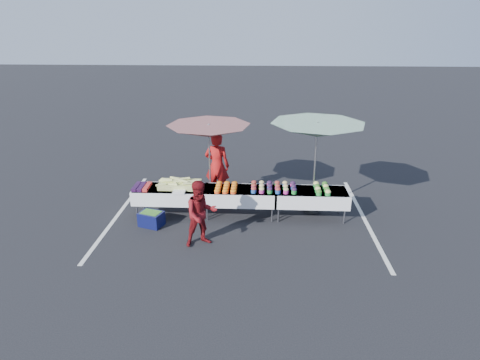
{
  "coord_description": "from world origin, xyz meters",
  "views": [
    {
      "loc": [
        0.48,
        -9.38,
        4.68
      ],
      "look_at": [
        0.0,
        0.0,
        1.0
      ],
      "focal_mm": 30.0,
      "sensor_mm": 36.0,
      "label": 1
    }
  ],
  "objects_px": {
    "customer": "(201,214)",
    "umbrella_left": "(209,132)",
    "storage_bin": "(151,219)",
    "table_center": "(240,195)",
    "umbrella_right": "(317,131)",
    "vendor": "(217,166)",
    "table_left": "(170,194)",
    "table_right": "(311,197)"
  },
  "relations": [
    {
      "from": "umbrella_right",
      "to": "storage_bin",
      "type": "relative_size",
      "value": 3.98
    },
    {
      "from": "table_right",
      "to": "umbrella_right",
      "type": "bearing_deg",
      "value": 75.54
    },
    {
      "from": "table_center",
      "to": "umbrella_right",
      "type": "distance_m",
      "value": 2.53
    },
    {
      "from": "table_left",
      "to": "customer",
      "type": "relative_size",
      "value": 1.22
    },
    {
      "from": "table_left",
      "to": "table_center",
      "type": "height_order",
      "value": "same"
    },
    {
      "from": "table_left",
      "to": "storage_bin",
      "type": "distance_m",
      "value": 0.84
    },
    {
      "from": "table_left",
      "to": "vendor",
      "type": "distance_m",
      "value": 1.65
    },
    {
      "from": "customer",
      "to": "umbrella_left",
      "type": "relative_size",
      "value": 0.6
    },
    {
      "from": "table_right",
      "to": "umbrella_left",
      "type": "relative_size",
      "value": 0.73
    },
    {
      "from": "storage_bin",
      "to": "umbrella_left",
      "type": "bearing_deg",
      "value": 66.52
    },
    {
      "from": "storage_bin",
      "to": "table_right",
      "type": "bearing_deg",
      "value": 28.26
    },
    {
      "from": "table_center",
      "to": "customer",
      "type": "height_order",
      "value": "customer"
    },
    {
      "from": "vendor",
      "to": "storage_bin",
      "type": "height_order",
      "value": "vendor"
    },
    {
      "from": "table_center",
      "to": "vendor",
      "type": "distance_m",
      "value": 1.43
    },
    {
      "from": "customer",
      "to": "umbrella_left",
      "type": "distance_m",
      "value": 2.59
    },
    {
      "from": "umbrella_left",
      "to": "storage_bin",
      "type": "height_order",
      "value": "umbrella_left"
    },
    {
      "from": "umbrella_right",
      "to": "vendor",
      "type": "bearing_deg",
      "value": 163.33
    },
    {
      "from": "table_left",
      "to": "table_right",
      "type": "height_order",
      "value": "same"
    },
    {
      "from": "table_left",
      "to": "table_right",
      "type": "relative_size",
      "value": 1.0
    },
    {
      "from": "table_center",
      "to": "storage_bin",
      "type": "bearing_deg",
      "value": -163.24
    },
    {
      "from": "vendor",
      "to": "umbrella_right",
      "type": "xyz_separation_m",
      "value": [
        2.61,
        -0.78,
        1.24
      ]
    },
    {
      "from": "vendor",
      "to": "table_left",
      "type": "bearing_deg",
      "value": 57.14
    },
    {
      "from": "table_left",
      "to": "table_right",
      "type": "bearing_deg",
      "value": 0.0
    },
    {
      "from": "umbrella_left",
      "to": "storage_bin",
      "type": "relative_size",
      "value": 3.89
    },
    {
      "from": "table_right",
      "to": "storage_bin",
      "type": "xyz_separation_m",
      "value": [
        -3.96,
        -0.65,
        -0.4
      ]
    },
    {
      "from": "table_center",
      "to": "storage_bin",
      "type": "relative_size",
      "value": 2.83
    },
    {
      "from": "vendor",
      "to": "umbrella_right",
      "type": "relative_size",
      "value": 0.73
    },
    {
      "from": "table_right",
      "to": "customer",
      "type": "xyz_separation_m",
      "value": [
        -2.59,
        -1.48,
        0.18
      ]
    },
    {
      "from": "table_right",
      "to": "storage_bin",
      "type": "distance_m",
      "value": 4.03
    },
    {
      "from": "umbrella_right",
      "to": "umbrella_left",
      "type": "bearing_deg",
      "value": 172.27
    },
    {
      "from": "table_right",
      "to": "umbrella_right",
      "type": "height_order",
      "value": "umbrella_right"
    },
    {
      "from": "customer",
      "to": "storage_bin",
      "type": "distance_m",
      "value": 1.7
    },
    {
      "from": "table_left",
      "to": "vendor",
      "type": "bearing_deg",
      "value": 47.16
    },
    {
      "from": "table_right",
      "to": "umbrella_left",
      "type": "bearing_deg",
      "value": 163.75
    },
    {
      "from": "customer",
      "to": "umbrella_right",
      "type": "height_order",
      "value": "umbrella_right"
    },
    {
      "from": "umbrella_right",
      "to": "storage_bin",
      "type": "distance_m",
      "value": 4.65
    },
    {
      "from": "storage_bin",
      "to": "customer",
      "type": "bearing_deg",
      "value": -12.15
    },
    {
      "from": "umbrella_left",
      "to": "storage_bin",
      "type": "distance_m",
      "value": 2.68
    },
    {
      "from": "customer",
      "to": "umbrella_right",
      "type": "relative_size",
      "value": 0.58
    },
    {
      "from": "vendor",
      "to": "customer",
      "type": "relative_size",
      "value": 1.25
    },
    {
      "from": "table_center",
      "to": "umbrella_right",
      "type": "bearing_deg",
      "value": 11.87
    },
    {
      "from": "table_center",
      "to": "umbrella_left",
      "type": "relative_size",
      "value": 0.73
    }
  ]
}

